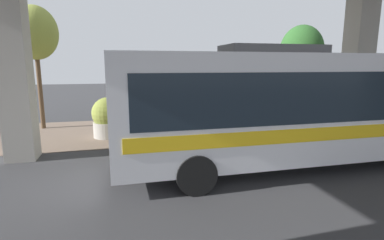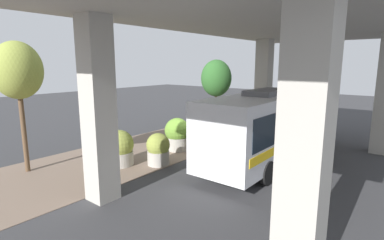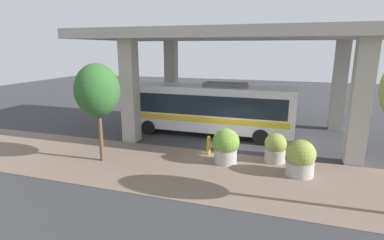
# 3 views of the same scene
# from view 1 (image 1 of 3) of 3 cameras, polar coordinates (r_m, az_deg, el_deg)

# --- Properties ---
(ground_plane) EXTENTS (80.00, 80.00, 0.00)m
(ground_plane) POSITION_cam_1_polar(r_m,az_deg,el_deg) (12.00, 2.50, -4.38)
(ground_plane) COLOR #38383A
(ground_plane) RESTS_ON ground
(sidewalk_strip) EXTENTS (6.00, 40.00, 0.02)m
(sidewalk_strip) POSITION_cam_1_polar(r_m,az_deg,el_deg) (14.82, -0.78, -1.45)
(sidewalk_strip) COLOR #7A6656
(sidewalk_strip) RESTS_ON ground
(bus) EXTENTS (2.75, 11.23, 3.61)m
(bus) POSITION_cam_1_polar(r_m,az_deg,el_deg) (9.52, 20.57, 3.06)
(bus) COLOR silver
(bus) RESTS_ON ground
(fire_hydrant) EXTENTS (0.43, 0.21, 1.09)m
(fire_hydrant) POSITION_cam_1_polar(r_m,az_deg,el_deg) (12.72, 6.29, -1.02)
(fire_hydrant) COLOR gold
(fire_hydrant) RESTS_ON ground
(planter_front) EXTENTS (1.35, 1.35, 1.72)m
(planter_front) POSITION_cam_1_polar(r_m,az_deg,el_deg) (13.26, -15.69, 0.34)
(planter_front) COLOR #ADA89E
(planter_front) RESTS_ON ground
(planter_middle) EXTENTS (1.40, 1.40, 1.84)m
(planter_middle) POSITION_cam_1_polar(r_m,az_deg,el_deg) (13.18, 0.22, 1.14)
(planter_middle) COLOR #ADA89E
(planter_middle) RESTS_ON ground
(planter_back) EXTENTS (1.13, 1.13, 1.57)m
(planter_back) POSITION_cam_1_polar(r_m,az_deg,el_deg) (11.92, -10.11, -0.82)
(planter_back) COLOR #ADA89E
(planter_back) RESTS_ON ground
(street_tree_near) EXTENTS (2.26, 2.26, 5.12)m
(street_tree_near) POSITION_cam_1_polar(r_m,az_deg,el_deg) (17.17, 20.13, 12.11)
(street_tree_near) COLOR brown
(street_tree_near) RESTS_ON ground
(street_tree_far) EXTENTS (2.05, 2.05, 5.77)m
(street_tree_far) POSITION_cam_1_polar(r_m,az_deg,el_deg) (16.13, -27.74, 14.37)
(street_tree_far) COLOR brown
(street_tree_far) RESTS_ON ground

